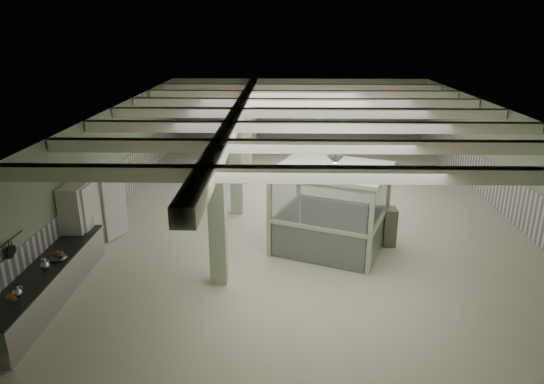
{
  "coord_description": "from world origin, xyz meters",
  "views": [
    {
      "loc": [
        -0.85,
        -17.23,
        6.37
      ],
      "look_at": [
        -1.21,
        -2.51,
        1.3
      ],
      "focal_mm": 32.0,
      "sensor_mm": 36.0,
      "label": 1
    }
  ],
  "objects_px": {
    "prep_counter": "(48,283)",
    "walkin_cooler": "(88,213)",
    "guard_booth": "(331,194)",
    "filing_cabinet": "(389,227)"
  },
  "relations": [
    {
      "from": "prep_counter",
      "to": "guard_booth",
      "type": "relative_size",
      "value": 1.32
    },
    {
      "from": "prep_counter",
      "to": "walkin_cooler",
      "type": "height_order",
      "value": "walkin_cooler"
    },
    {
      "from": "prep_counter",
      "to": "filing_cabinet",
      "type": "relative_size",
      "value": 4.4
    },
    {
      "from": "prep_counter",
      "to": "guard_booth",
      "type": "bearing_deg",
      "value": 23.84
    },
    {
      "from": "prep_counter",
      "to": "filing_cabinet",
      "type": "xyz_separation_m",
      "value": [
        8.92,
        3.41,
        0.13
      ]
    },
    {
      "from": "guard_booth",
      "to": "filing_cabinet",
      "type": "distance_m",
      "value": 2.17
    },
    {
      "from": "prep_counter",
      "to": "walkin_cooler",
      "type": "xyz_separation_m",
      "value": [
        -0.08,
        3.0,
        0.65
      ]
    },
    {
      "from": "walkin_cooler",
      "to": "filing_cabinet",
      "type": "relative_size",
      "value": 2.05
    },
    {
      "from": "prep_counter",
      "to": "filing_cabinet",
      "type": "distance_m",
      "value": 9.55
    },
    {
      "from": "prep_counter",
      "to": "walkin_cooler",
      "type": "bearing_deg",
      "value": 91.6
    }
  ]
}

